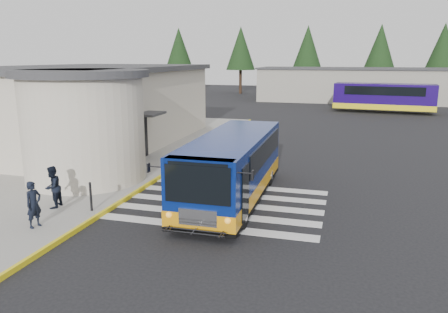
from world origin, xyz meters
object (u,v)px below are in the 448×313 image
(pedestrian_b, at_px, (52,187))
(bollard, at_px, (91,197))
(pedestrian_a, at_px, (34,204))
(far_bus_a, at_px, (384,96))
(transit_bus, at_px, (232,170))

(pedestrian_b, height_order, bollard, pedestrian_b)
(pedestrian_a, bearing_deg, far_bus_a, -7.27)
(pedestrian_b, height_order, far_bus_a, far_bus_a)
(transit_bus, xyz_separation_m, far_bus_a, (7.63, 31.11, 0.40))
(pedestrian_b, relative_size, far_bus_a, 0.15)
(pedestrian_a, bearing_deg, pedestrian_b, 31.95)
(transit_bus, relative_size, bollard, 8.66)
(pedestrian_a, xyz_separation_m, bollard, (0.89, 1.82, -0.23))
(pedestrian_b, xyz_separation_m, far_bus_a, (13.53, 34.12, 0.71))
(pedestrian_b, distance_m, bollard, 1.53)
(transit_bus, height_order, pedestrian_a, transit_bus)
(transit_bus, distance_m, pedestrian_a, 7.12)
(transit_bus, relative_size, pedestrian_a, 5.99)
(pedestrian_b, bearing_deg, transit_bus, 112.20)
(bollard, height_order, far_bus_a, far_bus_a)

